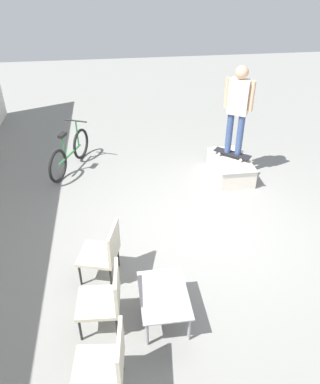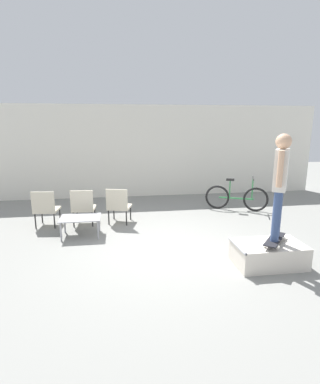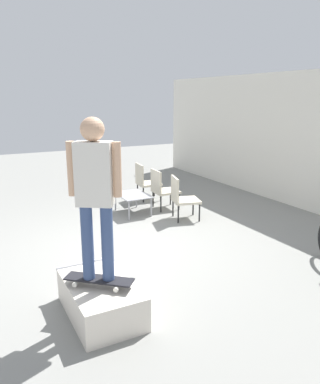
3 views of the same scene
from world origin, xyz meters
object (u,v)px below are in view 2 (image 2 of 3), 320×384
Objects in this scene: coffee_table at (80,219)px; bicycle at (236,198)px; skateboard_on_ramp at (275,239)px; patio_chair_center at (83,206)px; skate_ramp_box at (268,254)px; patio_chair_right at (119,204)px; person_skater at (280,178)px; patio_chair_left at (46,207)px.

coffee_table is 4.38m from bicycle.
skateboard_on_ramp is 0.80× the size of patio_chair_center.
patio_chair_right is at bearing 134.15° from skate_ramp_box.
patio_chair_right is at bearing 78.44° from person_skater.
coffee_table is at bearing -137.78° from bicycle.
bicycle is at bearing 29.61° from skateboard_on_ramp.
person_skater is at bearing 0.00° from skateboard_on_ramp.
patio_chair_center is (0.86, -0.00, 0.00)m from patio_chair_left.
patio_chair_left is 1.00× the size of patio_chair_right.
patio_chair_left reaches higher than coffee_table.
coffee_table is 0.97× the size of patio_chair_center.
coffee_table is 0.97× the size of patio_chair_left.
patio_chair_left is at bearing 99.82° from skateboard_on_ramp.
patio_chair_left is at bearing -148.69° from bicycle.
patio_chair_left is (-4.32, 2.65, -1.05)m from person_skater.
patio_chair_left and patio_chair_right have the same top height.
bicycle is (5.01, 0.70, -0.12)m from patio_chair_left.
patio_chair_right is at bearing -144.76° from bicycle.
skate_ramp_box is 4.99m from patio_chair_left.
skateboard_on_ramp is at bearing 154.87° from patio_chair_left.
patio_chair_center is (-3.45, 2.64, -1.05)m from person_skater.
patio_chair_right is 3.38m from bicycle.
skate_ramp_box is at bearing -79.68° from bicycle.
patio_chair_center is (-3.45, 2.64, 0.00)m from skateboard_on_ramp.
patio_chair_left is 5.06m from bicycle.
person_skater is 4.48m from patio_chair_center.
person_skater is 1.98× the size of patio_chair_left.
patio_chair_left is (-0.87, 0.72, 0.11)m from coffee_table.
patio_chair_left is at bearing 16.11° from patio_chair_right.
skateboard_on_ramp reaches higher than coffee_table.
bicycle is at bearing 22.10° from person_skater.
skate_ramp_box is 3.87m from coffee_table.
skateboard_on_ramp is at bearing 146.63° from patio_chair_center.
person_skater reaches higher than patio_chair_left.
patio_chair_left is 1.00× the size of patio_chair_center.
patio_chair_right is at bearing -175.70° from patio_chair_center.
patio_chair_center is (-0.01, 0.71, 0.11)m from coffee_table.
person_skater is 3.87m from patio_chair_right.
person_skater reaches higher than bicycle.
patio_chair_center reaches higher than skateboard_on_ramp.
patio_chair_center and patio_chair_right have the same top height.
skateboard_on_ramp is 0.83× the size of coffee_table.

